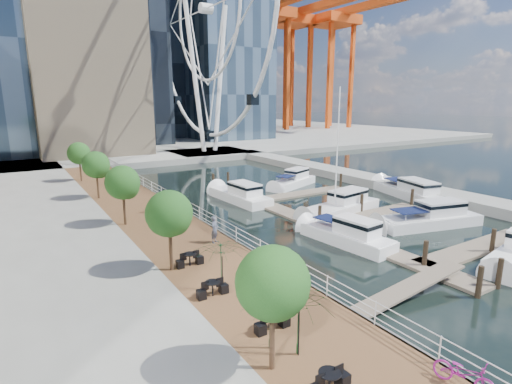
% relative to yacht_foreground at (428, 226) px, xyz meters
% --- Properties ---
extents(ground, '(520.00, 520.00, 0.00)m').
position_rel_yacht_foreground_xyz_m(ground, '(-10.83, -3.16, 0.00)').
color(ground, black).
rests_on(ground, ground).
extents(boardwalk, '(6.00, 60.00, 1.00)m').
position_rel_yacht_foreground_xyz_m(boardwalk, '(-19.83, 11.84, 0.50)').
color(boardwalk, brown).
rests_on(boardwalk, ground).
extents(seawall, '(0.25, 60.00, 1.00)m').
position_rel_yacht_foreground_xyz_m(seawall, '(-16.83, 11.84, 0.50)').
color(seawall, '#595954').
rests_on(seawall, ground).
extents(land_far, '(200.00, 114.00, 1.00)m').
position_rel_yacht_foreground_xyz_m(land_far, '(-10.83, 98.84, 0.50)').
color(land_far, gray).
rests_on(land_far, ground).
extents(breakwater, '(4.00, 60.00, 1.00)m').
position_rel_yacht_foreground_xyz_m(breakwater, '(9.17, 16.84, 0.50)').
color(breakwater, gray).
rests_on(breakwater, ground).
extents(pier, '(14.00, 12.00, 1.00)m').
position_rel_yacht_foreground_xyz_m(pier, '(3.17, 48.84, 0.50)').
color(pier, gray).
rests_on(pier, ground).
extents(railing, '(0.10, 60.00, 1.05)m').
position_rel_yacht_foreground_xyz_m(railing, '(-16.93, 11.84, 1.52)').
color(railing, white).
rests_on(railing, boardwalk).
extents(floating_docks, '(16.00, 34.00, 2.60)m').
position_rel_yacht_foreground_xyz_m(floating_docks, '(-2.86, 6.82, 0.49)').
color(floating_docks, '#6D6051').
rests_on(floating_docks, ground).
extents(ferris_wheel, '(5.80, 45.60, 47.80)m').
position_rel_yacht_foreground_xyz_m(ferris_wheel, '(3.17, 48.84, 25.92)').
color(ferris_wheel, white).
rests_on(ferris_wheel, ground).
extents(port_cranes, '(40.00, 52.00, 38.00)m').
position_rel_yacht_foreground_xyz_m(port_cranes, '(56.84, 92.50, 20.00)').
color(port_cranes, '#D84C14').
rests_on(port_cranes, ground).
extents(street_trees, '(2.60, 42.60, 4.60)m').
position_rel_yacht_foreground_xyz_m(street_trees, '(-22.23, 10.84, 4.29)').
color(street_trees, '#3F2B1C').
rests_on(street_trees, ground).
extents(cafe_tables, '(2.50, 13.70, 0.74)m').
position_rel_yacht_foreground_xyz_m(cafe_tables, '(-21.23, -5.16, 1.37)').
color(cafe_tables, black).
rests_on(cafe_tables, ground).
extents(yacht_foreground, '(10.22, 4.95, 2.15)m').
position_rel_yacht_foreground_xyz_m(yacht_foreground, '(0.00, 0.00, 0.00)').
color(yacht_foreground, silver).
rests_on(yacht_foreground, ground).
extents(bicycle, '(1.12, 2.10, 1.05)m').
position_rel_yacht_foreground_xyz_m(bicycle, '(-17.37, -13.36, 1.52)').
color(bicycle, '#99167A').
rests_on(bicycle, boardwalk).
extents(pedestrian_near, '(0.80, 0.76, 1.83)m').
position_rel_yacht_foreground_xyz_m(pedestrian_near, '(-18.18, 3.56, 1.92)').
color(pedestrian_near, '#51586D').
rests_on(pedestrian_near, boardwalk).
extents(pedestrian_mid, '(0.91, 0.91, 1.49)m').
position_rel_yacht_foreground_xyz_m(pedestrian_mid, '(-19.26, 12.89, 1.75)').
color(pedestrian_mid, '#876A5D').
rests_on(pedestrian_mid, boardwalk).
extents(pedestrian_far, '(1.15, 0.94, 1.84)m').
position_rel_yacht_foreground_xyz_m(pedestrian_far, '(-19.58, 26.48, 1.92)').
color(pedestrian_far, '#2D3139').
rests_on(pedestrian_far, boardwalk).
extents(moored_yachts, '(20.89, 31.31, 11.50)m').
position_rel_yacht_foreground_xyz_m(moored_yachts, '(-2.72, 6.99, 0.00)').
color(moored_yachts, white).
rests_on(moored_yachts, ground).
extents(cafe_seating, '(3.99, 9.88, 2.65)m').
position_rel_yacht_foreground_xyz_m(cafe_seating, '(-21.10, -6.66, 2.26)').
color(cafe_seating, '#0E351D').
rests_on(cafe_seating, ground).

